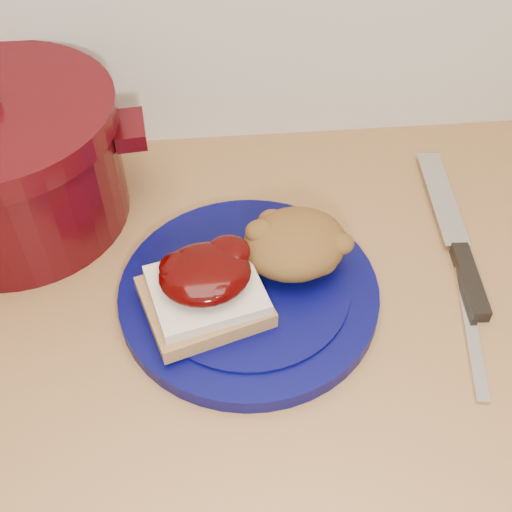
{
  "coord_description": "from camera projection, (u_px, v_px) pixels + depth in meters",
  "views": [
    {
      "loc": [
        -0.07,
        1.03,
        1.48
      ],
      "look_at": [
        -0.02,
        1.51,
        0.95
      ],
      "focal_mm": 45.0,
      "sensor_mm": 36.0,
      "label": 1
    }
  ],
  "objects": [
    {
      "name": "base_cabinet",
      "position": [
        270.0,
        466.0,
        1.09
      ],
      "size": [
        4.0,
        0.6,
        0.86
      ],
      "primitive_type": "cube",
      "color": "beige",
      "rests_on": "floor"
    },
    {
      "name": "dutch_oven",
      "position": [
        6.0,
        162.0,
        0.77
      ],
      "size": [
        0.35,
        0.32,
        0.18
      ],
      "rotation": [
        0.0,
        0.0,
        0.1
      ],
      "color": "#390509",
      "rests_on": "wood_countertop"
    },
    {
      "name": "stuffing_mound",
      "position": [
        295.0,
        244.0,
        0.72
      ],
      "size": [
        0.14,
        0.13,
        0.06
      ],
      "primitive_type": "ellipsoid",
      "rotation": [
        0.0,
        0.0,
        0.2
      ],
      "color": "brown",
      "rests_on": "plate"
    },
    {
      "name": "chef_knife",
      "position": [
        462.0,
        256.0,
        0.77
      ],
      "size": [
        0.04,
        0.29,
        0.02
      ],
      "rotation": [
        0.0,
        0.0,
        1.51
      ],
      "color": "black",
      "rests_on": "wood_countertop"
    },
    {
      "name": "pepper_grinder",
      "position": [
        10.0,
        145.0,
        0.83
      ],
      "size": [
        0.07,
        0.07,
        0.13
      ],
      "rotation": [
        0.0,
        0.0,
        0.42
      ],
      "color": "black",
      "rests_on": "wood_countertop"
    },
    {
      "name": "sandwich",
      "position": [
        205.0,
        288.0,
        0.68
      ],
      "size": [
        0.15,
        0.14,
        0.06
      ],
      "rotation": [
        0.0,
        0.0,
        0.2
      ],
      "color": "olive",
      "rests_on": "plate"
    },
    {
      "name": "butter_knife",
      "position": [
        471.0,
        329.0,
        0.7
      ],
      "size": [
        0.05,
        0.18,
        0.0
      ],
      "primitive_type": "cube",
      "rotation": [
        0.0,
        0.0,
        1.39
      ],
      "color": "silver",
      "rests_on": "wood_countertop"
    },
    {
      "name": "plate",
      "position": [
        249.0,
        293.0,
        0.73
      ],
      "size": [
        0.35,
        0.35,
        0.02
      ],
      "primitive_type": "cylinder",
      "rotation": [
        0.0,
        0.0,
        0.2
      ],
      "color": "#04053D",
      "rests_on": "wood_countertop"
    }
  ]
}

